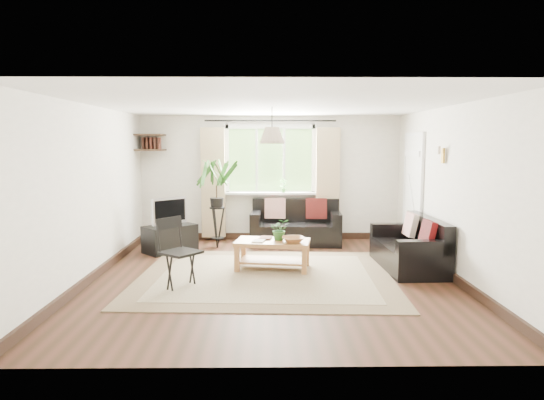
{
  "coord_description": "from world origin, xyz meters",
  "views": [
    {
      "loc": [
        -0.09,
        -6.65,
        1.89
      ],
      "look_at": [
        0.0,
        0.4,
        1.05
      ],
      "focal_mm": 32.0,
      "sensor_mm": 36.0,
      "label": 1
    }
  ],
  "objects_px": {
    "sofa_right": "(408,244)",
    "coffee_table": "(273,255)",
    "palm_stand": "(217,204)",
    "folding_chair": "(181,254)",
    "tv_stand": "(170,238)",
    "sofa_back": "(296,223)"
  },
  "relations": [
    {
      "from": "tv_stand",
      "to": "sofa_back",
      "type": "bearing_deg",
      "value": -27.27
    },
    {
      "from": "coffee_table",
      "to": "palm_stand",
      "type": "height_order",
      "value": "palm_stand"
    },
    {
      "from": "sofa_right",
      "to": "folding_chair",
      "type": "height_order",
      "value": "folding_chair"
    },
    {
      "from": "palm_stand",
      "to": "folding_chair",
      "type": "bearing_deg",
      "value": -95.32
    },
    {
      "from": "sofa_back",
      "to": "folding_chair",
      "type": "bearing_deg",
      "value": -117.77
    },
    {
      "from": "coffee_table",
      "to": "tv_stand",
      "type": "height_order",
      "value": "tv_stand"
    },
    {
      "from": "sofa_back",
      "to": "sofa_right",
      "type": "distance_m",
      "value": 2.4
    },
    {
      "from": "tv_stand",
      "to": "palm_stand",
      "type": "relative_size",
      "value": 0.54
    },
    {
      "from": "tv_stand",
      "to": "palm_stand",
      "type": "bearing_deg",
      "value": -21.63
    },
    {
      "from": "coffee_table",
      "to": "folding_chair",
      "type": "distance_m",
      "value": 1.53
    },
    {
      "from": "sofa_back",
      "to": "palm_stand",
      "type": "height_order",
      "value": "palm_stand"
    },
    {
      "from": "sofa_right",
      "to": "tv_stand",
      "type": "height_order",
      "value": "sofa_right"
    },
    {
      "from": "sofa_back",
      "to": "palm_stand",
      "type": "relative_size",
      "value": 1.04
    },
    {
      "from": "coffee_table",
      "to": "tv_stand",
      "type": "relative_size",
      "value": 1.26
    },
    {
      "from": "palm_stand",
      "to": "folding_chair",
      "type": "height_order",
      "value": "palm_stand"
    },
    {
      "from": "sofa_right",
      "to": "palm_stand",
      "type": "height_order",
      "value": "palm_stand"
    },
    {
      "from": "sofa_right",
      "to": "coffee_table",
      "type": "relative_size",
      "value": 1.44
    },
    {
      "from": "tv_stand",
      "to": "sofa_right",
      "type": "bearing_deg",
      "value": -60.18
    },
    {
      "from": "sofa_right",
      "to": "palm_stand",
      "type": "bearing_deg",
      "value": -118.2
    },
    {
      "from": "sofa_back",
      "to": "folding_chair",
      "type": "distance_m",
      "value": 3.22
    },
    {
      "from": "sofa_right",
      "to": "coffee_table",
      "type": "height_order",
      "value": "sofa_right"
    },
    {
      "from": "sofa_right",
      "to": "tv_stand",
      "type": "distance_m",
      "value": 3.99
    }
  ]
}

